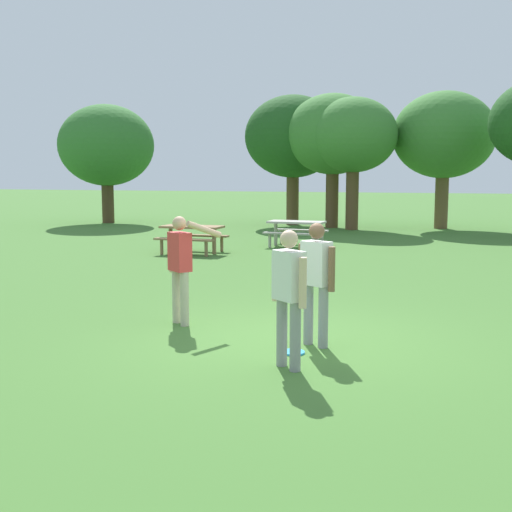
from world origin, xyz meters
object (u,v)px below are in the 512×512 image
object	(u,v)px
picnic_table_far	(296,228)
tree_slender_mid	(353,136)
picnic_table_near	(192,233)
tree_back_left	(444,136)
person_thrower	(289,290)
tree_broad_center	(293,137)
person_catcher	(181,261)
person_bystander	(316,276)
tree_tall_left	(106,146)
frisbee	(293,352)
tree_far_right	(333,135)

from	to	relation	value
picnic_table_far	tree_slender_mid	distance (m)	6.90
picnic_table_near	tree_back_left	size ratio (longest dim) A/B	0.33
person_thrower	tree_broad_center	world-z (taller)	tree_broad_center
person_thrower	picnic_table_near	distance (m)	11.03
person_catcher	person_bystander	world-z (taller)	same
person_bystander	tree_back_left	xyz separation A→B (m)	(1.90, 18.67, 2.71)
person_thrower	picnic_table_far	world-z (taller)	person_thrower
picnic_table_near	tree_slender_mid	world-z (taller)	tree_slender_mid
picnic_table_near	tree_back_left	bearing A→B (deg)	55.02
person_bystander	picnic_table_far	world-z (taller)	person_bystander
tree_back_left	tree_tall_left	bearing A→B (deg)	-176.96
person_thrower	tree_back_left	distance (m)	20.03
picnic_table_near	tree_slender_mid	xyz separation A→B (m)	(3.50, 8.49, 3.05)
person_catcher	frisbee	bearing A→B (deg)	-30.25
person_catcher	tree_back_left	world-z (taller)	tree_back_left
person_thrower	person_bystander	bearing A→B (deg)	82.35
person_thrower	tree_back_left	bearing A→B (deg)	84.10
tree_broad_center	person_bystander	bearing A→B (deg)	-77.56
tree_broad_center	frisbee	bearing A→B (deg)	-78.42
frisbee	tree_slender_mid	xyz separation A→B (m)	(-1.27, 17.75, 3.60)
frisbee	tree_slender_mid	size ratio (longest dim) A/B	0.06
person_catcher	tree_far_right	bearing A→B (deg)	90.66
tree_slender_mid	person_bystander	bearing A→B (deg)	-85.10
tree_broad_center	tree_back_left	distance (m)	6.11
tree_slender_mid	tree_back_left	size ratio (longest dim) A/B	0.95
person_thrower	frisbee	world-z (taller)	person_thrower
person_thrower	tree_broad_center	distance (m)	20.68
person_catcher	tree_tall_left	xyz separation A→B (m)	(-10.09, 17.21, 2.40)
picnic_table_far	tree_far_right	distance (m)	7.51
person_catcher	tree_back_left	bearing A→B (deg)	77.23
tree_back_left	person_thrower	bearing A→B (deg)	-95.90
person_bystander	tree_tall_left	world-z (taller)	tree_tall_left
person_bystander	picnic_table_near	size ratio (longest dim) A/B	0.92
person_thrower	picnic_table_far	bearing A→B (deg)	100.78
person_catcher	frisbee	distance (m)	2.46
person_thrower	person_bystander	size ratio (longest dim) A/B	1.00
tree_tall_left	tree_slender_mid	bearing A→B (deg)	-3.19
tree_tall_left	tree_slender_mid	world-z (taller)	tree_tall_left
person_bystander	tree_far_right	xyz separation A→B (m)	(-2.37, 18.03, 2.75)
tree_back_left	tree_far_right	bearing A→B (deg)	-171.43
person_catcher	tree_broad_center	distance (m)	18.63
tree_slender_mid	picnic_table_far	bearing A→B (deg)	-99.26
tree_far_right	tree_back_left	distance (m)	4.32
person_bystander	picnic_table_near	distance (m)	10.15
picnic_table_far	tree_tall_left	bearing A→B (deg)	145.54
picnic_table_near	tree_slender_mid	distance (m)	9.67
frisbee	person_thrower	bearing A→B (deg)	-83.84
tree_broad_center	tree_far_right	xyz separation A→B (m)	(1.83, -1.00, 0.02)
person_catcher	tree_tall_left	distance (m)	20.09
tree_far_right	tree_back_left	world-z (taller)	tree_back_left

